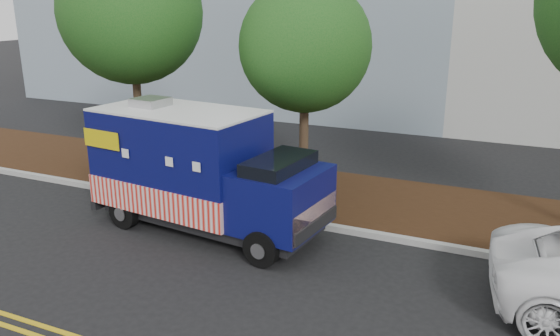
% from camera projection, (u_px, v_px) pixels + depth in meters
% --- Properties ---
extents(ground, '(120.00, 120.00, 0.00)m').
position_uv_depth(ground, '(272.00, 246.00, 12.28)').
color(ground, black).
rests_on(ground, ground).
extents(curb, '(120.00, 0.18, 0.15)m').
position_uv_depth(curb, '(295.00, 221.00, 13.48)').
color(curb, '#9E9E99').
rests_on(curb, ground).
extents(mulch_strip, '(120.00, 4.00, 0.15)m').
position_uv_depth(mulch_strip, '(324.00, 195.00, 15.31)').
color(mulch_strip, black).
rests_on(mulch_strip, ground).
extents(tree_a, '(4.36, 4.36, 7.13)m').
position_uv_depth(tree_a, '(131.00, 13.00, 16.60)').
color(tree_a, '#38281C').
rests_on(tree_a, ground).
extents(tree_b, '(3.58, 3.58, 5.91)m').
position_uv_depth(tree_b, '(305.00, 47.00, 14.65)').
color(tree_b, '#38281C').
rests_on(tree_b, ground).
extents(sign_post, '(0.06, 0.06, 2.40)m').
position_uv_depth(sign_post, '(252.00, 164.00, 14.24)').
color(sign_post, '#473828').
rests_on(sign_post, ground).
extents(food_truck, '(6.00, 2.79, 3.06)m').
position_uv_depth(food_truck, '(198.00, 173.00, 12.93)').
color(food_truck, black).
rests_on(food_truck, ground).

